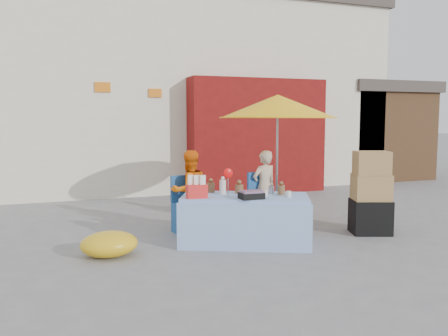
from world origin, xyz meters
name	(u,v)px	position (x,y,z in m)	size (l,w,h in m)	color
ground	(237,247)	(0.00, 0.00, 0.00)	(80.00, 80.00, 0.00)	slate
backdrop	(153,68)	(0.52, 7.52, 3.10)	(14.00, 8.00, 7.80)	silver
market_table	(245,219)	(0.17, 0.14, 0.34)	(1.92, 1.46, 1.05)	#9BBCF8
chair_left	(192,216)	(-0.33, 1.00, 0.26)	(0.57, 0.56, 0.85)	#1E4C8B
chair_right	(267,210)	(0.92, 1.00, 0.26)	(0.57, 0.56, 0.85)	#1E4C8B
vendor_orange	(189,191)	(-0.32, 1.13, 0.61)	(0.60, 0.46, 1.23)	orange
vendor_beige	(264,188)	(0.93, 1.13, 0.60)	(0.44, 0.29, 1.20)	#CBAD8F
umbrella	(278,107)	(1.23, 1.28, 1.89)	(1.90, 1.90, 2.09)	gray
box_stack	(371,196)	(2.15, 0.03, 0.57)	(0.67, 0.62, 1.23)	black
tarp_bundle	(109,244)	(-1.64, 0.16, 0.16)	(0.71, 0.56, 0.32)	gold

